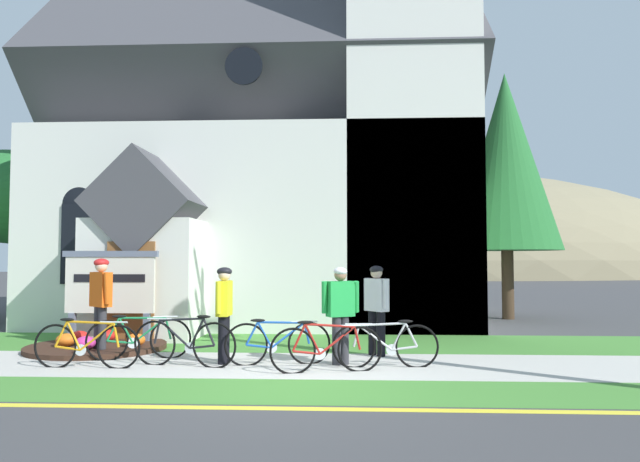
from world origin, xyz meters
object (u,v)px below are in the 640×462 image
bicycle_orange (139,338)px  cyclist_in_green_jersey (224,308)px  bicycle_silver (86,345)px  cyclist_in_yellow_jersey (101,297)px  bicycle_yellow (386,345)px  cyclist_in_white_jersey (340,308)px  roadside_conifer (506,162)px  bicycle_red (277,343)px  yard_deciduous_tree (20,198)px  cyclist_in_red_jersey (377,303)px  bicycle_green (326,348)px  bicycle_blue (185,343)px  church_sign (110,285)px

bicycle_orange → cyclist_in_green_jersey: bearing=-11.4°
bicycle_silver → cyclist_in_yellow_jersey: bearing=105.4°
bicycle_yellow → cyclist_in_green_jersey: cyclist_in_green_jersey is taller
cyclist_in_white_jersey → roadside_conifer: 9.70m
bicycle_yellow → bicycle_red: bearing=175.4°
cyclist_in_yellow_jersey → yard_deciduous_tree: size_ratio=0.36×
cyclist_in_green_jersey → cyclist_in_white_jersey: bearing=-1.4°
bicycle_orange → cyclist_in_red_jersey: 4.20m
bicycle_green → roadside_conifer: 10.52m
bicycle_yellow → bicycle_green: bicycle_green is taller
bicycle_blue → cyclist_in_white_jersey: (2.51, 0.26, 0.54)m
bicycle_silver → bicycle_orange: 0.99m
church_sign → bicycle_red: (3.64, -1.97, -0.85)m
roadside_conifer → yard_deciduous_tree: roadside_conifer is taller
cyclist_in_green_jersey → roadside_conifer: bearing=48.3°
bicycle_red → cyclist_in_yellow_jersey: size_ratio=0.98×
bicycle_silver → cyclist_in_white_jersey: size_ratio=1.10×
bicycle_green → cyclist_in_green_jersey: bearing=158.1°
bicycle_green → church_sign: bearing=150.0°
cyclist_in_red_jersey → yard_deciduous_tree: (-10.08, 5.85, 2.59)m
church_sign → yard_deciduous_tree: yard_deciduous_tree is taller
cyclist_in_green_jersey → cyclist_in_white_jersey: (1.94, -0.05, 0.00)m
bicycle_red → cyclist_in_red_jersey: (1.67, 0.98, 0.57)m
cyclist_in_white_jersey → roadside_conifer: size_ratio=0.22×
bicycle_silver → cyclist_in_red_jersey: size_ratio=1.09×
bicycle_green → cyclist_in_white_jersey: (0.21, 0.65, 0.56)m
bicycle_green → bicycle_orange: bearing=162.9°
cyclist_in_yellow_jersey → yard_deciduous_tree: 8.17m
cyclist_in_green_jersey → bicycle_orange: bearing=168.6°
church_sign → cyclist_in_red_jersey: (5.31, -0.99, -0.28)m
church_sign → bicycle_silver: bearing=-75.0°
bicycle_yellow → cyclist_in_green_jersey: bearing=175.0°
bicycle_red → roadside_conifer: 10.49m
bicycle_yellow → cyclist_in_red_jersey: (-0.09, 1.12, 0.57)m
bicycle_silver → yard_deciduous_tree: bearing=126.8°
bicycle_yellow → cyclist_in_green_jersey: 2.73m
bicycle_blue → church_sign: bearing=134.6°
bicycle_green → cyclist_in_yellow_jersey: bearing=160.1°
bicycle_green → bicycle_yellow: bearing=26.1°
cyclist_in_red_jersey → roadside_conifer: 8.66m
bicycle_yellow → cyclist_in_red_jersey: bearing=94.6°
bicycle_red → bicycle_blue: bearing=-171.6°
cyclist_in_white_jersey → roadside_conifer: roadside_conifer is taller
bicycle_red → cyclist_in_yellow_jersey: cyclist_in_yellow_jersey is taller
bicycle_green → cyclist_in_red_jersey: cyclist_in_red_jersey is taller
church_sign → cyclist_in_yellow_jersey: bearing=-75.5°
cyclist_in_yellow_jersey → cyclist_in_red_jersey: size_ratio=1.08×
cyclist_in_white_jersey → yard_deciduous_tree: size_ratio=0.33×
church_sign → bicycle_red: bearing=-28.5°
bicycle_red → bicycle_yellow: 1.76m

